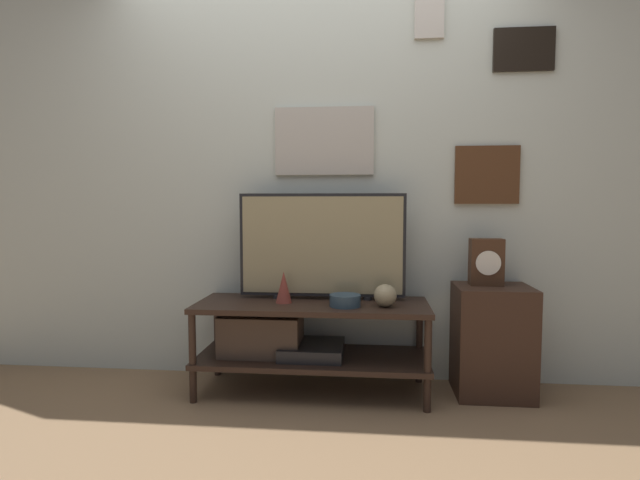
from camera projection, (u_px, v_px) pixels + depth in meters
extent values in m
plane|color=#846647|center=(306.00, 412.00, 2.61)|extent=(12.00, 12.00, 0.00)
cube|color=beige|center=(318.00, 162.00, 3.10)|extent=(6.40, 0.06, 2.70)
cube|color=#B2ADA3|center=(324.00, 141.00, 3.05)|extent=(0.60, 0.02, 0.41)
cube|color=#B2BCC6|center=(324.00, 141.00, 3.04)|extent=(0.57, 0.01, 0.38)
cube|color=black|center=(524.00, 49.00, 2.89)|extent=(0.35, 0.02, 0.25)
cube|color=slate|center=(524.00, 49.00, 2.89)|extent=(0.31, 0.01, 0.21)
cube|color=#4C2D19|center=(487.00, 175.00, 2.97)|extent=(0.37, 0.02, 0.34)
cube|color=white|center=(487.00, 175.00, 2.96)|extent=(0.34, 0.01, 0.31)
cube|color=#B7B2A8|center=(429.00, 9.00, 2.93)|extent=(0.17, 0.02, 0.34)
cube|color=slate|center=(430.00, 9.00, 2.92)|extent=(0.14, 0.01, 0.30)
cube|color=black|center=(312.00, 305.00, 2.87)|extent=(1.33, 0.50, 0.03)
cube|color=black|center=(312.00, 358.00, 2.89)|extent=(1.33, 0.50, 0.03)
cylinder|color=black|center=(193.00, 356.00, 2.73)|extent=(0.04, 0.04, 0.52)
cylinder|color=black|center=(428.00, 363.00, 2.60)|extent=(0.04, 0.04, 0.52)
cylinder|color=black|center=(217.00, 334.00, 3.17)|extent=(0.04, 0.04, 0.52)
cylinder|color=black|center=(419.00, 340.00, 3.04)|extent=(0.04, 0.04, 0.52)
cube|color=black|center=(312.00, 350.00, 2.88)|extent=(0.36, 0.35, 0.07)
cube|color=#47382D|center=(261.00, 334.00, 2.91)|extent=(0.46, 0.28, 0.24)
cylinder|color=black|center=(277.00, 296.00, 3.00)|extent=(0.05, 0.05, 0.02)
cylinder|color=black|center=(367.00, 298.00, 2.94)|extent=(0.05, 0.05, 0.02)
cube|color=black|center=(322.00, 245.00, 2.95)|extent=(0.98, 0.04, 0.61)
cube|color=#998C66|center=(322.00, 245.00, 2.93)|extent=(0.95, 0.01, 0.57)
cylinder|color=#2D4251|center=(345.00, 300.00, 2.76)|extent=(0.17, 0.17, 0.07)
cone|color=brown|center=(284.00, 287.00, 2.86)|extent=(0.09, 0.09, 0.18)
sphere|color=tan|center=(385.00, 295.00, 2.75)|extent=(0.13, 0.13, 0.13)
cube|color=#382319|center=(492.00, 340.00, 2.85)|extent=(0.42, 0.37, 0.63)
cube|color=#422819|center=(486.00, 262.00, 2.85)|extent=(0.18, 0.10, 0.27)
cylinder|color=white|center=(488.00, 263.00, 2.80)|extent=(0.14, 0.01, 0.14)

